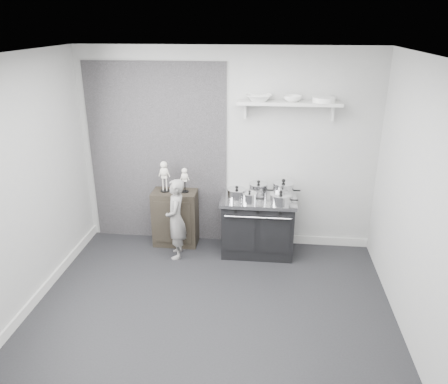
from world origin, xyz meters
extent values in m
plane|color=black|center=(0.00, 0.00, 0.00)|extent=(4.00, 4.00, 0.00)
cube|color=#AFAFAC|center=(0.00, 1.80, 1.35)|extent=(4.00, 0.02, 2.70)
cube|color=#AFAFAC|center=(0.00, -1.80, 1.35)|extent=(4.00, 0.02, 2.70)
cube|color=#AFAFAC|center=(-2.00, 0.00, 1.35)|extent=(0.02, 3.60, 2.70)
cube|color=#AFAFAC|center=(2.00, 0.00, 1.35)|extent=(0.02, 3.60, 2.70)
cube|color=silver|center=(0.00, 0.00, 2.70)|extent=(4.00, 3.60, 0.02)
cube|color=black|center=(-0.95, 1.79, 1.25)|extent=(1.90, 0.02, 2.50)
cube|color=silver|center=(1.00, 1.78, 0.06)|extent=(2.00, 0.03, 0.12)
cube|color=silver|center=(-1.98, 0.00, 0.06)|extent=(0.03, 3.60, 0.12)
cube|color=silver|center=(0.80, 1.67, 2.02)|extent=(1.30, 0.26, 0.04)
cube|color=silver|center=(0.25, 1.74, 1.90)|extent=(0.03, 0.12, 0.20)
cube|color=silver|center=(1.35, 1.74, 1.90)|extent=(0.03, 0.12, 0.20)
cube|color=black|center=(0.46, 1.48, 0.38)|extent=(0.94, 0.56, 0.75)
cube|color=silver|center=(0.46, 1.48, 0.77)|extent=(0.99, 0.60, 0.05)
cube|color=black|center=(0.24, 1.20, 0.39)|extent=(0.39, 0.02, 0.49)
cube|color=black|center=(0.69, 1.20, 0.39)|extent=(0.39, 0.02, 0.49)
cylinder|color=silver|center=(0.46, 1.17, 0.66)|extent=(0.84, 0.02, 0.02)
cylinder|color=black|center=(0.18, 1.18, 0.73)|extent=(0.04, 0.03, 0.04)
cylinder|color=black|center=(0.46, 1.18, 0.73)|extent=(0.04, 0.03, 0.04)
cylinder|color=black|center=(0.74, 1.18, 0.73)|extent=(0.04, 0.03, 0.04)
cube|color=black|center=(-0.70, 1.61, 0.40)|extent=(0.61, 0.36, 0.79)
imported|color=gray|center=(-0.61, 1.25, 0.55)|extent=(0.32, 0.43, 1.10)
cylinder|color=silver|center=(0.18, 1.38, 0.87)|extent=(0.24, 0.24, 0.14)
cylinder|color=silver|center=(0.18, 1.38, 0.95)|extent=(0.25, 0.25, 0.01)
sphere|color=black|center=(0.18, 1.38, 0.98)|extent=(0.04, 0.04, 0.04)
cylinder|color=black|center=(0.34, 1.38, 0.87)|extent=(0.10, 0.02, 0.02)
cylinder|color=silver|center=(0.45, 1.59, 0.87)|extent=(0.25, 0.25, 0.15)
cylinder|color=silver|center=(0.45, 1.59, 0.96)|extent=(0.25, 0.25, 0.01)
sphere|color=black|center=(0.45, 1.59, 0.99)|extent=(0.04, 0.04, 0.04)
cylinder|color=black|center=(0.61, 1.59, 0.87)|extent=(0.10, 0.02, 0.02)
cylinder|color=silver|center=(0.78, 1.57, 0.89)|extent=(0.28, 0.28, 0.18)
cylinder|color=silver|center=(0.78, 1.57, 0.99)|extent=(0.28, 0.28, 0.01)
sphere|color=black|center=(0.78, 1.57, 1.02)|extent=(0.05, 0.05, 0.05)
cylinder|color=black|center=(0.96, 1.57, 0.89)|extent=(0.10, 0.02, 0.02)
cylinder|color=silver|center=(0.74, 1.31, 0.86)|extent=(0.26, 0.26, 0.12)
cylinder|color=silver|center=(0.74, 1.31, 0.93)|extent=(0.27, 0.27, 0.01)
sphere|color=black|center=(0.74, 1.31, 0.96)|extent=(0.05, 0.05, 0.05)
cylinder|color=black|center=(0.91, 1.31, 0.86)|extent=(0.10, 0.02, 0.02)
cylinder|color=silver|center=(0.35, 1.31, 0.86)|extent=(0.19, 0.19, 0.12)
cylinder|color=silver|center=(0.35, 1.31, 0.93)|extent=(0.19, 0.19, 0.01)
sphere|color=black|center=(0.35, 1.31, 0.95)|extent=(0.03, 0.03, 0.03)
cylinder|color=black|center=(0.48, 1.31, 0.86)|extent=(0.10, 0.02, 0.02)
imported|color=white|center=(0.42, 1.67, 2.08)|extent=(0.33, 0.33, 0.08)
imported|color=white|center=(0.84, 1.67, 2.08)|extent=(0.23, 0.23, 0.07)
cylinder|color=white|center=(1.22, 1.67, 2.07)|extent=(0.28, 0.28, 0.06)
camera|label=1|loc=(0.57, -3.85, 3.00)|focal=35.00mm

